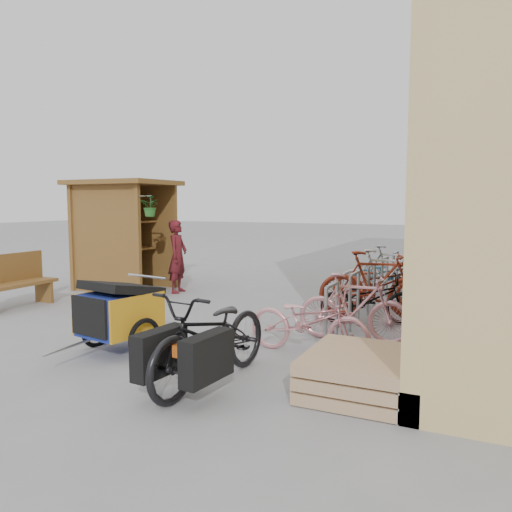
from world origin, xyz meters
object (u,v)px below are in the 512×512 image
at_px(bike_2, 370,299).
at_px(bike_7, 392,269).
at_px(child_trailer, 119,311).
at_px(person_kiosk, 178,257).
at_px(bike_4, 380,284).
at_px(bike_1, 355,308).
at_px(bike_6, 391,276).
at_px(bike_0, 309,321).
at_px(bike_3, 375,284).
at_px(shopping_carts, 437,256).
at_px(kiosk, 120,219).
at_px(cargo_bike, 211,337).
at_px(pallet_stack, 358,373).
at_px(bike_5, 384,278).
at_px(bench, 12,281).

relative_size(bike_2, bike_7, 0.91).
relative_size(child_trailer, person_kiosk, 1.08).
relative_size(person_kiosk, bike_4, 0.88).
height_order(bike_1, bike_7, bike_7).
height_order(bike_2, bike_7, bike_7).
xyz_separation_m(child_trailer, bike_1, (2.62, 1.74, -0.06)).
relative_size(child_trailer, bike_6, 1.06).
distance_m(bike_0, bike_3, 2.44).
relative_size(person_kiosk, bike_3, 0.84).
xyz_separation_m(shopping_carts, bike_6, (-0.69, -2.37, -0.21)).
bearing_deg(kiosk, bike_3, -4.26).
relative_size(shopping_carts, bike_7, 1.41).
distance_m(cargo_bike, bike_4, 4.65).
xyz_separation_m(bike_2, bike_4, (-0.07, 1.16, 0.06)).
distance_m(person_kiosk, bike_6, 4.49).
bearing_deg(bike_0, pallet_stack, -136.04).
xyz_separation_m(child_trailer, person_kiosk, (-1.75, 3.92, 0.24)).
relative_size(bike_2, bike_6, 0.98).
distance_m(cargo_bike, bike_5, 4.97).
distance_m(bench, person_kiosk, 3.21).
xyz_separation_m(kiosk, bike_3, (5.71, -0.43, -1.00)).
distance_m(kiosk, person_kiosk, 1.61).
distance_m(kiosk, bike_2, 5.92).
xyz_separation_m(bike_1, bike_3, (-0.06, 1.60, 0.08)).
bearing_deg(bike_0, shopping_carts, -4.04).
distance_m(bike_4, bike_5, 0.34).
distance_m(bike_0, bike_6, 4.57).
distance_m(bench, bike_0, 5.81).
bearing_deg(bench, bike_3, 17.43).
height_order(pallet_stack, bike_7, bike_7).
xyz_separation_m(child_trailer, bike_6, (2.43, 5.49, -0.12)).
xyz_separation_m(pallet_stack, person_kiosk, (-4.87, 4.02, 0.57)).
relative_size(kiosk, bike_7, 1.48).
bearing_deg(bike_5, bike_4, 175.02).
bearing_deg(bench, bike_4, 23.14).
relative_size(cargo_bike, bike_1, 1.29).
bearing_deg(bike_5, pallet_stack, -177.06).
bearing_deg(person_kiosk, kiosk, 86.64).
bearing_deg(bike_4, bench, 115.75).
bearing_deg(shopping_carts, bike_5, -99.89).
bearing_deg(child_trailer, person_kiosk, 123.31).
height_order(pallet_stack, bike_1, bike_1).
bearing_deg(bike_7, child_trailer, 168.03).
distance_m(bench, bike_7, 7.48).
bearing_deg(child_trailer, bike_4, 67.28).
bearing_deg(bike_5, bike_3, 177.73).
bearing_deg(bike_3, bike_1, 169.34).
relative_size(cargo_bike, bike_7, 1.20).
distance_m(bike_4, bike_7, 1.78).
height_order(shopping_carts, person_kiosk, person_kiosk).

